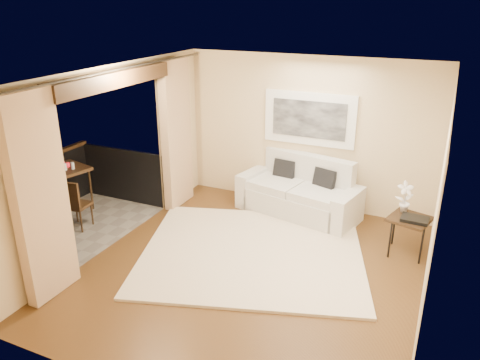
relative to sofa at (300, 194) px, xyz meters
The scene contains 18 objects.
floor 2.12m from the sofa, 91.29° to the right, with size 5.00×5.00×0.00m, color brown.
room_shell 3.72m from the sofa, 136.11° to the right, with size 5.00×6.40×5.00m.
balcony 3.96m from the sofa, 148.01° to the right, with size 1.81×2.60×1.17m.
curtains 3.16m from the sofa, 135.85° to the right, with size 0.16×4.80×2.64m.
artwork 1.32m from the sofa, 92.38° to the left, with size 1.62×0.07×0.92m.
rug 1.72m from the sofa, 96.94° to the right, with size 3.24×2.82×0.04m, color beige.
sofa is the anchor object (origin of this frame).
side_table 2.03m from the sofa, 21.32° to the right, with size 0.67×0.67×0.59m.
tray 2.13m from the sofa, 22.45° to the right, with size 0.38×0.28×0.05m, color black.
orchid 1.91m from the sofa, 17.63° to the right, with size 0.25×0.17×0.48m, color white.
bistro_table 4.13m from the sofa, 155.64° to the right, with size 0.86×0.86×0.84m.
balcony_chair_far 3.83m from the sofa, 145.67° to the right, with size 0.42×0.42×0.87m.
balcony_chair_near 4.57m from the sofa, 145.24° to the right, with size 0.43×0.43×0.99m.
ice_bucket 4.23m from the sofa, 156.84° to the right, with size 0.18×0.18×0.20m, color white.
candle 4.09m from the sofa, 156.69° to the right, with size 0.06×0.06×0.07m, color red.
vase 4.20m from the sofa, 153.24° to the right, with size 0.04×0.04×0.18m, color white.
glass_a 4.08m from the sofa, 154.28° to the right, with size 0.06×0.06×0.12m, color white.
glass_b 3.97m from the sofa, 155.12° to the right, with size 0.06×0.06×0.12m, color white.
Camera 1 is at (2.21, -5.25, 3.58)m, focal length 35.00 mm.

